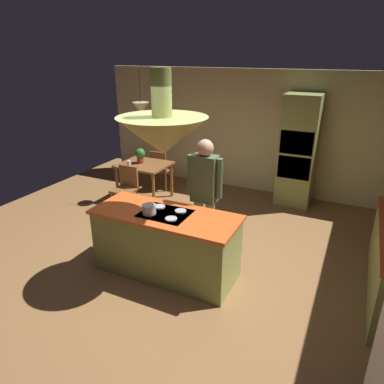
{
  "coord_description": "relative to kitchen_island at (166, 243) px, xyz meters",
  "views": [
    {
      "loc": [
        2.12,
        -3.79,
        2.86
      ],
      "look_at": [
        0.1,
        0.4,
        1.0
      ],
      "focal_mm": 32.93,
      "sensor_mm": 36.0,
      "label": 1
    }
  ],
  "objects": [
    {
      "name": "range_hood",
      "position": [
        0.0,
        0.0,
        1.5
      ],
      "size": [
        1.1,
        1.1,
        1.0
      ],
      "color": "#8C934C"
    },
    {
      "name": "ground",
      "position": [
        0.0,
        0.2,
        -0.45
      ],
      "size": [
        8.16,
        8.16,
        0.0
      ],
      "primitive_type": "plane",
      "color": "olive"
    },
    {
      "name": "chair_facing_island",
      "position": [
        -1.7,
        1.46,
        0.05
      ],
      "size": [
        0.4,
        0.4,
        0.87
      ],
      "color": "brown",
      "rests_on": "ground"
    },
    {
      "name": "cup_on_table",
      "position": [
        -1.91,
        1.89,
        0.35
      ],
      "size": [
        0.07,
        0.07,
        0.09
      ],
      "primitive_type": "cylinder",
      "color": "white",
      "rests_on": "dining_table"
    },
    {
      "name": "wall_back",
      "position": [
        0.0,
        3.65,
        0.82
      ],
      "size": [
        6.8,
        0.1,
        2.55
      ],
      "primitive_type": "cube",
      "color": "beige",
      "rests_on": "ground"
    },
    {
      "name": "potted_plant_on_table",
      "position": [
        -1.79,
        2.12,
        0.47
      ],
      "size": [
        0.2,
        0.2,
        0.3
      ],
      "color": "#99382D",
      "rests_on": "dining_table"
    },
    {
      "name": "kitchen_island",
      "position": [
        0.0,
        0.0,
        0.0
      ],
      "size": [
        1.96,
        0.8,
        0.92
      ],
      "color": "#8C934C",
      "rests_on": "ground"
    },
    {
      "name": "chair_by_back_wall",
      "position": [
        -1.7,
        2.74,
        0.05
      ],
      "size": [
        0.4,
        0.4,
        0.87
      ],
      "rotation": [
        0.0,
        0.0,
        3.14
      ],
      "color": "brown",
      "rests_on": "ground"
    },
    {
      "name": "cooking_pot_on_cooktop",
      "position": [
        -0.16,
        -0.13,
        0.53
      ],
      "size": [
        0.18,
        0.18,
        0.12
      ],
      "primitive_type": "cylinder",
      "color": "#B2B2B7",
      "rests_on": "kitchen_island"
    },
    {
      "name": "person_at_island",
      "position": [
        0.26,
        0.67,
        0.57
      ],
      "size": [
        0.53,
        0.24,
        1.76
      ],
      "color": "tan",
      "rests_on": "ground"
    },
    {
      "name": "dining_table",
      "position": [
        -1.7,
        2.1,
        0.19
      ],
      "size": [
        0.97,
        0.84,
        0.76
      ],
      "color": "brown",
      "rests_on": "ground"
    },
    {
      "name": "oven_tower",
      "position": [
        1.1,
        3.24,
        0.62
      ],
      "size": [
        0.66,
        0.62,
        2.15
      ],
      "color": "#8C934C",
      "rests_on": "ground"
    },
    {
      "name": "pendant_light_over_table",
      "position": [
        -1.7,
        2.1,
        1.41
      ],
      "size": [
        0.32,
        0.32,
        0.82
      ],
      "color": "beige"
    }
  ]
}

